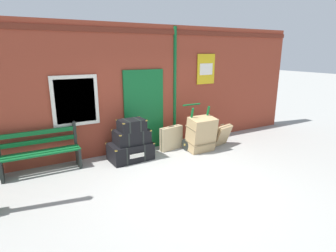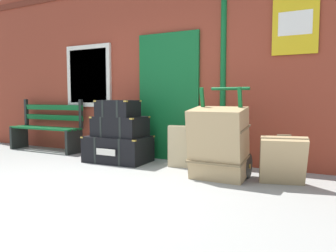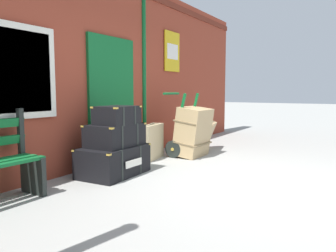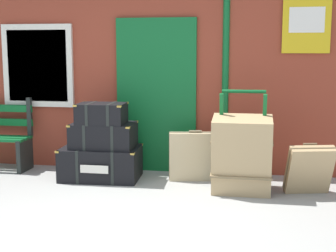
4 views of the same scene
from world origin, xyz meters
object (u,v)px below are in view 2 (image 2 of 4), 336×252
platform_bench (47,128)px  suitcase_brown (283,161)px  porters_trolley (222,156)px  steamer_trunk_top (118,108)px  steamer_trunk_middle (120,126)px  suitcase_charcoal (191,147)px  steamer_trunk_base (118,149)px  large_brown_trunk (218,143)px

platform_bench → suitcase_brown: bearing=-7.1°
porters_trolley → suitcase_brown: bearing=-7.7°
steamer_trunk_top → steamer_trunk_middle: bearing=82.0°
steamer_trunk_top → suitcase_charcoal: 1.32m
suitcase_charcoal → porters_trolley: bearing=-28.3°
steamer_trunk_middle → suitcase_brown: 2.59m
steamer_trunk_top → porters_trolley: bearing=-4.2°
platform_bench → steamer_trunk_top: size_ratio=2.56×
platform_bench → porters_trolley: bearing=-7.0°
platform_bench → suitcase_charcoal: bearing=-2.5°
porters_trolley → suitcase_charcoal: (-0.61, 0.33, 0.04)m
steamer_trunk_top → suitcase_charcoal: bearing=9.3°
platform_bench → suitcase_charcoal: 3.16m
steamer_trunk_top → suitcase_brown: bearing=-5.3°
suitcase_brown → porters_trolley: bearing=172.3°
steamer_trunk_base → suitcase_charcoal: (1.22, 0.15, 0.10)m
steamer_trunk_base → porters_trolley: size_ratio=0.88×
steamer_trunk_top → suitcase_charcoal: steamer_trunk_top is taller
steamer_trunk_base → steamer_trunk_middle: bearing=0.1°
steamer_trunk_top → large_brown_trunk: 1.86m
steamer_trunk_base → steamer_trunk_middle: size_ratio=1.26×
large_brown_trunk → suitcase_brown: (0.78, 0.07, -0.16)m
steamer_trunk_middle → steamer_trunk_top: size_ratio=1.32×
suitcase_brown → steamer_trunk_middle: bearing=173.7°
large_brown_trunk → suitcase_charcoal: bearing=140.3°
suitcase_brown → suitcase_charcoal: 1.45m
steamer_trunk_middle → large_brown_trunk: (1.78, -0.36, -0.12)m
steamer_trunk_base → suitcase_brown: suitcase_brown is taller
steamer_trunk_top → suitcase_charcoal: size_ratio=0.92×
platform_bench → steamer_trunk_base: 1.97m
steamer_trunk_middle → large_brown_trunk: large_brown_trunk is taller
platform_bench → steamer_trunk_base: (1.94, -0.28, -0.23)m
steamer_trunk_base → steamer_trunk_middle: 0.37m
large_brown_trunk → suitcase_charcoal: 0.80m
large_brown_trunk → suitcase_charcoal: large_brown_trunk is taller
steamer_trunk_base → large_brown_trunk: (1.83, -0.36, 0.25)m
steamer_trunk_base → suitcase_charcoal: size_ratio=1.52×
platform_bench → steamer_trunk_middle: size_ratio=1.94×
steamer_trunk_middle → porters_trolley: 1.82m
steamer_trunk_base → porters_trolley: 1.84m
steamer_trunk_middle → suitcase_brown: steamer_trunk_middle is taller
platform_bench → porters_trolley: size_ratio=1.35×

